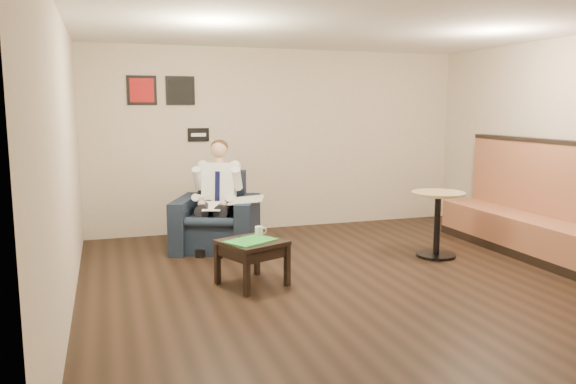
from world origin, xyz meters
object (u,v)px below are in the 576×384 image
object	(u,v)px
armchair	(216,212)
green_folder	(251,241)
smartphone	(246,236)
seated_man	(214,199)
cafe_table	(437,224)
side_table	(252,263)
banquette	(529,198)
coffee_mug	(259,231)

from	to	relation	value
armchair	green_folder	size ratio (longest dim) A/B	2.14
smartphone	seated_man	bearing A→B (deg)	81.58
seated_man	smartphone	distance (m)	1.40
seated_man	cafe_table	distance (m)	2.92
armchair	smartphone	bearing A→B (deg)	-65.74
side_table	banquette	distance (m)	3.81
side_table	seated_man	bearing A→B (deg)	94.12
side_table	banquette	bearing A→B (deg)	2.84
side_table	smartphone	distance (m)	0.31
coffee_mug	banquette	xyz separation A→B (m)	(3.64, -0.01, 0.19)
cafe_table	coffee_mug	bearing A→B (deg)	-175.19
coffee_mug	side_table	bearing A→B (deg)	-123.90
seated_man	side_table	xyz separation A→B (m)	(0.11, -1.56, -0.46)
green_folder	cafe_table	bearing A→B (deg)	9.56
smartphone	cafe_table	world-z (taller)	cafe_table
side_table	green_folder	world-z (taller)	green_folder
side_table	coffee_mug	distance (m)	0.38
armchair	coffee_mug	bearing A→B (deg)	-60.05
banquette	armchair	bearing A→B (deg)	158.65
green_folder	coffee_mug	xyz separation A→B (m)	(0.15, 0.23, 0.05)
side_table	armchair	bearing A→B (deg)	92.08
seated_man	smartphone	world-z (taller)	seated_man
seated_man	coffee_mug	xyz separation A→B (m)	(0.25, -1.37, -0.16)
armchair	banquette	size ratio (longest dim) A/B	0.37
smartphone	green_folder	bearing A→B (deg)	-103.96
green_folder	coffee_mug	distance (m)	0.28
smartphone	cafe_table	xyz separation A→B (m)	(2.57, 0.22, -0.08)
coffee_mug	smartphone	distance (m)	0.16
green_folder	smartphone	distance (m)	0.22
side_table	green_folder	size ratio (longest dim) A/B	1.22
armchair	side_table	bearing A→B (deg)	-65.37
armchair	seated_man	bearing A→B (deg)	-90.00
side_table	cafe_table	xyz separation A→B (m)	(2.55, 0.40, 0.17)
armchair	side_table	distance (m)	1.71
coffee_mug	cafe_table	xyz separation A→B (m)	(2.42, 0.20, -0.12)
seated_man	armchair	bearing A→B (deg)	90.00
cafe_table	seated_man	bearing A→B (deg)	156.40
seated_man	side_table	distance (m)	1.63
green_folder	cafe_table	xyz separation A→B (m)	(2.57, 0.43, -0.08)
seated_man	smartphone	xyz separation A→B (m)	(0.10, -1.38, -0.20)
smartphone	cafe_table	bearing A→B (deg)	-7.58
armchair	seated_man	xyz separation A→B (m)	(-0.05, -0.12, 0.19)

